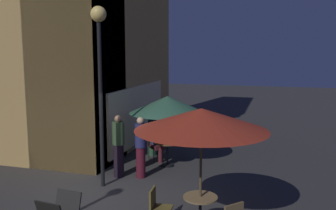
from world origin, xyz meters
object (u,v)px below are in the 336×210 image
(patron_seated_0, at_px, (156,139))
(patron_standing_3, at_px, (118,146))
(street_lamp_near_corner, at_px, (99,52))
(cafe_table_1, at_px, (200,208))
(patron_standing_1, at_px, (152,131))
(cafe_table_0, at_px, (167,148))
(patio_umbrella_0, at_px, (167,105))
(patio_umbrella_1, at_px, (201,120))
(cafe_chair_1, at_px, (157,205))
(patron_standing_2, at_px, (141,147))
(cafe_chair_0, at_px, (154,143))

(patron_seated_0, relative_size, patron_standing_3, 0.71)
(street_lamp_near_corner, distance_m, cafe_table_1, 4.64)
(patron_standing_1, bearing_deg, street_lamp_near_corner, 68.77)
(cafe_table_0, height_order, patron_standing_1, patron_standing_1)
(patio_umbrella_0, bearing_deg, patio_umbrella_1, -154.93)
(cafe_table_0, height_order, patron_seated_0, patron_seated_0)
(patio_umbrella_1, bearing_deg, cafe_table_0, 25.07)
(patio_umbrella_1, xyz_separation_m, patron_seated_0, (4.42, 2.37, -1.58))
(patron_seated_0, bearing_deg, cafe_table_1, -20.59)
(patron_standing_3, bearing_deg, cafe_chair_1, 108.77)
(patio_umbrella_0, relative_size, patron_standing_2, 1.34)
(patio_umbrella_0, bearing_deg, patron_standing_3, 141.69)
(cafe_table_1, bearing_deg, patio_umbrella_0, 25.07)
(cafe_chair_1, bearing_deg, patron_standing_2, 112.04)
(cafe_table_0, relative_size, patron_standing_1, 0.46)
(cafe_chair_1, bearing_deg, patio_umbrella_1, -0.00)
(patron_standing_3, bearing_deg, patron_seated_0, -125.26)
(patron_standing_2, bearing_deg, cafe_table_0, 45.19)
(patron_standing_2, height_order, patron_standing_3, patron_standing_3)
(street_lamp_near_corner, bearing_deg, patron_standing_1, -5.38)
(patron_standing_1, bearing_deg, patron_standing_2, 85.15)
(cafe_chair_0, bearing_deg, cafe_table_1, -20.06)
(patio_umbrella_0, height_order, cafe_chair_1, patio_umbrella_0)
(patio_umbrella_0, height_order, patio_umbrella_1, patio_umbrella_1)
(cafe_table_1, relative_size, patron_seated_0, 0.61)
(patio_umbrella_0, height_order, patron_seated_0, patio_umbrella_0)
(street_lamp_near_corner, relative_size, patron_standing_1, 2.76)
(cafe_table_1, relative_size, patron_standing_2, 0.44)
(cafe_table_1, relative_size, patron_standing_3, 0.43)
(cafe_chair_1, distance_m, patron_standing_2, 3.18)
(cafe_table_1, distance_m, patron_standing_1, 5.70)
(cafe_chair_0, height_order, patron_seated_0, patron_seated_0)
(cafe_table_0, xyz_separation_m, cafe_table_1, (-3.97, -1.86, -0.03))
(patron_standing_3, bearing_deg, patron_standing_2, 171.67)
(patio_umbrella_0, bearing_deg, cafe_table_1, -154.93)
(cafe_chair_1, bearing_deg, patron_seated_0, 103.85)
(patron_standing_2, bearing_deg, cafe_table_1, -75.93)
(cafe_chair_1, xyz_separation_m, patron_standing_1, (5.07, 1.86, 0.33))
(patio_umbrella_0, relative_size, patron_seated_0, 1.85)
(cafe_table_0, xyz_separation_m, patron_standing_2, (-1.22, 0.42, 0.32))
(patio_umbrella_0, distance_m, patio_umbrella_1, 4.40)
(patron_standing_3, bearing_deg, cafe_table_1, 119.48)
(cafe_chair_1, distance_m, patron_standing_1, 5.41)
(patron_seated_0, bearing_deg, cafe_table_0, -0.00)
(patron_standing_1, bearing_deg, patio_umbrella_1, 102.69)
(cafe_table_1, height_order, cafe_chair_1, cafe_chair_1)
(patio_umbrella_0, relative_size, patron_standing_1, 1.38)
(cafe_table_0, bearing_deg, patio_umbrella_1, -154.93)
(cafe_chair_1, bearing_deg, street_lamp_near_corner, 133.84)
(street_lamp_near_corner, xyz_separation_m, patron_seated_0, (2.58, -0.65, -2.83))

